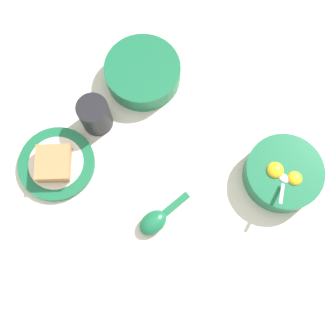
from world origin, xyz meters
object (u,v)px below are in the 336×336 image
(toast_plate, at_px, (57,164))
(drinking_cup, at_px, (95,115))
(soup_spoon, at_px, (156,220))
(toast_sandwich, at_px, (54,163))
(congee_bowl, at_px, (143,72))
(egg_bowl, at_px, (283,173))

(toast_plate, bearing_deg, drinking_cup, -93.71)
(soup_spoon, bearing_deg, toast_sandwich, 8.45)
(toast_sandwich, xyz_separation_m, soup_spoon, (-0.26, -0.04, -0.02))
(congee_bowl, bearing_deg, soup_spoon, 132.45)
(toast_sandwich, bearing_deg, drinking_cup, -91.85)
(egg_bowl, relative_size, drinking_cup, 1.98)
(toast_sandwich, bearing_deg, soup_spoon, -171.55)
(soup_spoon, bearing_deg, toast_plate, 7.21)
(egg_bowl, height_order, congee_bowl, egg_bowl)
(egg_bowl, bearing_deg, toast_plate, 33.62)
(toast_plate, xyz_separation_m, drinking_cup, (-0.01, -0.14, 0.04))
(toast_plate, relative_size, toast_sandwich, 1.59)
(toast_plate, xyz_separation_m, soup_spoon, (-0.27, -0.03, 0.01))
(toast_sandwich, relative_size, congee_bowl, 0.61)
(soup_spoon, distance_m, congee_bowl, 0.36)
(egg_bowl, bearing_deg, drinking_cup, 19.31)
(egg_bowl, height_order, soup_spoon, egg_bowl)
(egg_bowl, height_order, toast_sandwich, egg_bowl)
(soup_spoon, relative_size, drinking_cup, 1.58)
(toast_sandwich, relative_size, drinking_cup, 1.27)
(toast_plate, bearing_deg, congee_bowl, -94.46)
(toast_plate, xyz_separation_m, toast_sandwich, (-0.00, 0.01, 0.03))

